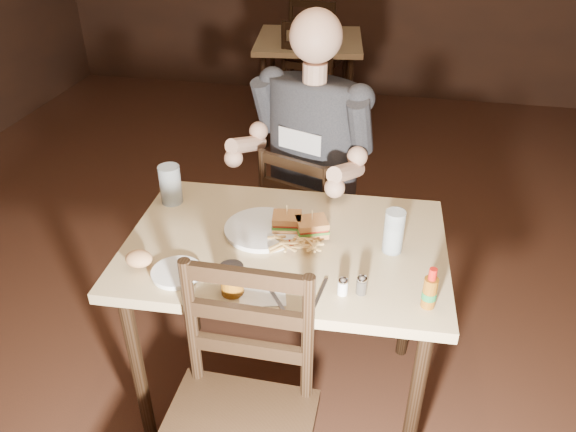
% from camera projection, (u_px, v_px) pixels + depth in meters
% --- Properties ---
extents(room_shell, '(7.00, 7.00, 7.00)m').
position_uv_depth(room_shell, '(333.00, 50.00, 1.81)').
color(room_shell, black).
rests_on(room_shell, ground).
extents(main_table, '(1.16, 0.80, 0.77)m').
position_uv_depth(main_table, '(285.00, 262.00, 2.04)').
color(main_table, tan).
rests_on(main_table, ground).
extents(bg_table, '(0.89, 0.89, 0.77)m').
position_uv_depth(bg_table, '(309.00, 50.00, 4.35)').
color(bg_table, tan).
rests_on(bg_table, ground).
extents(chair_far, '(0.52, 0.54, 0.86)m').
position_uv_depth(chair_far, '(312.00, 224.00, 2.72)').
color(chair_far, black).
rests_on(chair_far, ground).
extents(bg_chair_far, '(0.54, 0.57, 0.98)m').
position_uv_depth(bg_chair_far, '(319.00, 54.00, 4.91)').
color(bg_chair_far, black).
rests_on(bg_chair_far, ground).
extents(bg_chair_near, '(0.54, 0.57, 0.97)m').
position_uv_depth(bg_chair_near, '(296.00, 99.00, 4.00)').
color(bg_chair_near, black).
rests_on(bg_chair_near, ground).
extents(diner, '(0.69, 0.62, 0.99)m').
position_uv_depth(diner, '(309.00, 130.00, 2.41)').
color(diner, '#313236').
rests_on(diner, chair_far).
extents(dinner_plate, '(0.28, 0.28, 0.02)m').
position_uv_depth(dinner_plate, '(263.00, 230.00, 2.04)').
color(dinner_plate, white).
rests_on(dinner_plate, main_table).
extents(sandwich_left, '(0.11, 0.10, 0.09)m').
position_uv_depth(sandwich_left, '(287.00, 218.00, 2.01)').
color(sandwich_left, '#CC8B4C').
rests_on(sandwich_left, dinner_plate).
extents(sandwich_right, '(0.13, 0.12, 0.10)m').
position_uv_depth(sandwich_right, '(312.00, 223.00, 1.98)').
color(sandwich_right, '#CC8B4C').
rests_on(sandwich_right, dinner_plate).
extents(fries_pile, '(0.22, 0.16, 0.04)m').
position_uv_depth(fries_pile, '(294.00, 242.00, 1.94)').
color(fries_pile, tan).
rests_on(fries_pile, dinner_plate).
extents(ketchup_dollop, '(0.04, 0.04, 0.01)m').
position_uv_depth(ketchup_dollop, '(289.00, 243.00, 1.95)').
color(ketchup_dollop, maroon).
rests_on(ketchup_dollop, dinner_plate).
extents(glass_left, '(0.09, 0.09, 0.16)m').
position_uv_depth(glass_left, '(170.00, 185.00, 2.19)').
color(glass_left, silver).
rests_on(glass_left, main_table).
extents(glass_right, '(0.07, 0.07, 0.16)m').
position_uv_depth(glass_right, '(394.00, 232.00, 1.91)').
color(glass_right, silver).
rests_on(glass_right, main_table).
extents(hot_sauce, '(0.05, 0.05, 0.14)m').
position_uv_depth(hot_sauce, '(430.00, 288.00, 1.67)').
color(hot_sauce, brown).
rests_on(hot_sauce, main_table).
extents(salt_shaker, '(0.03, 0.03, 0.06)m').
position_uv_depth(salt_shaker, '(343.00, 287.00, 1.74)').
color(salt_shaker, white).
rests_on(salt_shaker, main_table).
extents(pepper_shaker, '(0.04, 0.04, 0.06)m').
position_uv_depth(pepper_shaker, '(362.00, 285.00, 1.74)').
color(pepper_shaker, '#38332D').
rests_on(pepper_shaker, main_table).
extents(syrup_dispenser, '(0.08, 0.08, 0.10)m').
position_uv_depth(syrup_dispenser, '(232.00, 280.00, 1.73)').
color(syrup_dispenser, brown).
rests_on(syrup_dispenser, main_table).
extents(napkin, '(0.17, 0.17, 0.00)m').
position_uv_depth(napkin, '(262.00, 292.00, 1.76)').
color(napkin, white).
rests_on(napkin, main_table).
extents(knife, '(0.12, 0.16, 0.00)m').
position_uv_depth(knife, '(282.00, 307.00, 1.69)').
color(knife, silver).
rests_on(knife, napkin).
extents(fork, '(0.03, 0.14, 0.00)m').
position_uv_depth(fork, '(321.00, 293.00, 1.75)').
color(fork, silver).
rests_on(fork, napkin).
extents(side_plate, '(0.17, 0.17, 0.01)m').
position_uv_depth(side_plate, '(177.00, 273.00, 1.83)').
color(side_plate, white).
rests_on(side_plate, main_table).
extents(bread_roll, '(0.09, 0.08, 0.05)m').
position_uv_depth(bread_roll, '(139.00, 259.00, 1.84)').
color(bread_roll, tan).
rests_on(bread_roll, side_plate).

